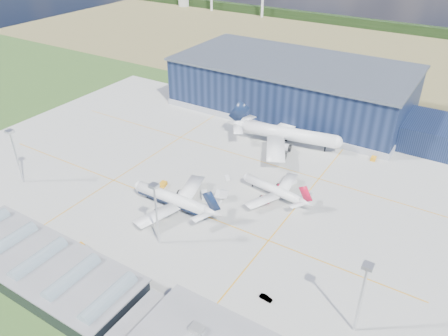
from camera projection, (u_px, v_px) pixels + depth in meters
ground at (188, 191)px, 169.85m from camera, size 600.00×600.00×0.00m
apron at (203, 179)px, 177.11m from camera, size 220.00×160.00×0.08m
farmland at (359, 53)px, 329.85m from camera, size 600.00×220.00×0.01m
treeline at (388, 26)px, 385.97m from camera, size 600.00×8.00×8.00m
hangar at (297, 89)px, 231.54m from camera, size 145.00×62.00×26.10m
glass_concourse at (49, 271)px, 127.24m from camera, size 78.00×23.00×8.60m
light_mast_west at (14, 148)px, 167.31m from camera, size 2.60×2.60×23.00m
light_mast_center at (156, 205)px, 135.55m from camera, size 2.60×2.60×23.00m
light_mast_east at (363, 288)px, 106.06m from camera, size 2.60×2.60×23.00m
airliner_navy at (172, 193)px, 157.10m from camera, size 39.17×38.33×12.67m
airliner_red at (273, 185)px, 163.85m from camera, size 36.02×35.45×10.29m
airliner_widebody at (289, 128)px, 197.64m from camera, size 63.69×62.72×17.95m
gse_tug_a at (163, 185)px, 172.08m from camera, size 3.08×4.22×1.59m
gse_tug_b at (79, 247)px, 140.67m from camera, size 2.82×3.72×1.46m
gse_cart_a at (292, 182)px, 173.82m from camera, size 3.20×3.88×1.45m
gse_van_b at (204, 195)px, 165.52m from camera, size 4.25×4.84×2.05m
gse_tug_c at (373, 159)px, 189.89m from camera, size 2.18×3.37×1.44m
gse_cart_b at (227, 178)px, 176.92m from camera, size 3.14×3.12×1.15m
airstair at (222, 196)px, 163.88m from camera, size 2.97×5.28×3.19m
car_a at (99, 264)px, 134.24m from camera, size 3.58×2.16×1.14m
car_b at (266, 298)px, 122.50m from camera, size 3.92×1.63×1.26m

